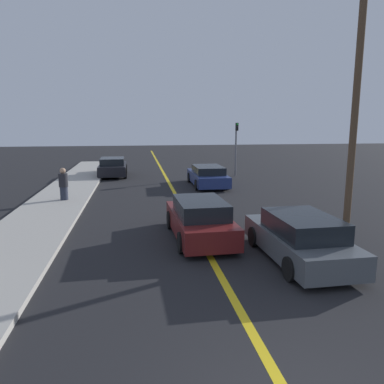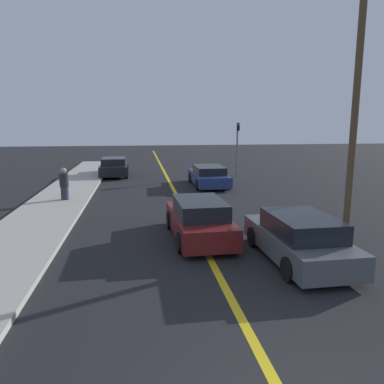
% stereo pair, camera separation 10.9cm
% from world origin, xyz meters
% --- Properties ---
extents(road_center_line, '(0.20, 60.00, 0.01)m').
position_xyz_m(road_center_line, '(0.00, 18.00, 0.00)').
color(road_center_line, gold).
rests_on(road_center_line, ground_plane).
extents(sidewalk_left, '(2.82, 33.07, 0.16)m').
position_xyz_m(sidewalk_left, '(-5.87, 16.53, 0.08)').
color(sidewalk_left, '#ADA89E').
rests_on(sidewalk_left, ground_plane).
extents(car_near_right_lane, '(2.00, 4.39, 1.34)m').
position_xyz_m(car_near_right_lane, '(2.45, 5.79, 0.64)').
color(car_near_right_lane, '#4C5156').
rests_on(car_near_right_lane, ground_plane).
extents(car_ahead_center, '(1.97, 4.42, 1.37)m').
position_xyz_m(car_ahead_center, '(-0.01, 8.18, 0.66)').
color(car_ahead_center, maroon).
rests_on(car_ahead_center, ground_plane).
extents(car_far_distant, '(2.02, 4.78, 1.24)m').
position_xyz_m(car_far_distant, '(2.26, 18.62, 0.61)').
color(car_far_distant, navy).
rests_on(car_far_distant, ground_plane).
extents(car_parked_left_lot, '(2.04, 4.30, 1.35)m').
position_xyz_m(car_parked_left_lot, '(-3.76, 23.71, 0.66)').
color(car_parked_left_lot, black).
rests_on(car_parked_left_lot, ground_plane).
extents(pedestrian_mid_group, '(0.43, 0.43, 1.56)m').
position_xyz_m(pedestrian_mid_group, '(-5.57, 14.76, 0.92)').
color(pedestrian_mid_group, '#282D3D').
rests_on(pedestrian_mid_group, sidewalk_left).
extents(traffic_light, '(0.18, 0.40, 3.82)m').
position_xyz_m(traffic_light, '(5.07, 22.50, 2.36)').
color(traffic_light, slate).
rests_on(traffic_light, ground_plane).
extents(utility_pole, '(0.24, 0.24, 7.89)m').
position_xyz_m(utility_pole, '(5.25, 8.10, 3.95)').
color(utility_pole, brown).
rests_on(utility_pole, ground_plane).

